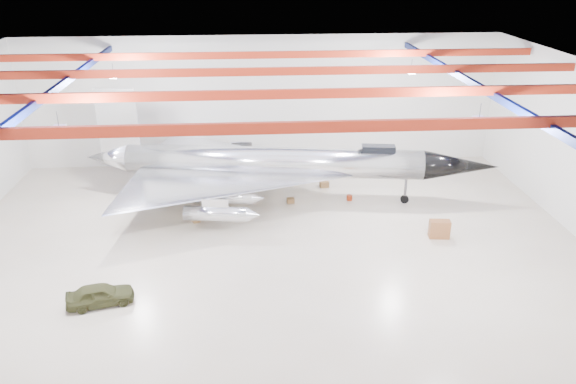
{
  "coord_description": "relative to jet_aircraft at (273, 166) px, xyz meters",
  "views": [
    {
      "loc": [
        -1.29,
        -31.74,
        17.27
      ],
      "look_at": [
        1.24,
        2.0,
        2.68
      ],
      "focal_mm": 35.0,
      "sensor_mm": 36.0,
      "label": 1
    }
  ],
  "objects": [
    {
      "name": "jeep",
      "position": [
        -9.8,
        -12.97,
        -2.12
      ],
      "size": [
        3.7,
        2.18,
        1.18
      ],
      "primitive_type": "imported",
      "rotation": [
        0.0,
        0.0,
        1.81
      ],
      "color": "#393C1E",
      "rests_on": "floor"
    },
    {
      "name": "oil_barrel",
      "position": [
        1.26,
        -0.74,
        -2.53
      ],
      "size": [
        0.58,
        0.48,
        0.37
      ],
      "primitive_type": "cube",
      "rotation": [
        0.0,
        0.0,
        0.11
      ],
      "color": "olive",
      "rests_on": "floor"
    },
    {
      "name": "desk",
      "position": [
        10.5,
        -6.92,
        -2.11
      ],
      "size": [
        1.38,
        0.81,
        1.2
      ],
      "primitive_type": "cube",
      "rotation": [
        0.0,
        0.0,
        -0.12
      ],
      "color": "brown",
      "rests_on": "floor"
    },
    {
      "name": "tool_chest",
      "position": [
        5.71,
        -0.58,
        -2.52
      ],
      "size": [
        0.54,
        0.54,
        0.39
      ],
      "primitive_type": "cylinder",
      "rotation": [
        0.0,
        0.0,
        0.29
      ],
      "color": "maroon",
      "rests_on": "floor"
    },
    {
      "name": "floor",
      "position": [
        -0.48,
        -6.89,
        -2.72
      ],
      "size": [
        40.0,
        40.0,
        0.0
      ],
      "primitive_type": "plane",
      "color": "#BBAC94",
      "rests_on": "ground"
    },
    {
      "name": "crate_ply",
      "position": [
        -5.51,
        -3.49,
        -2.55
      ],
      "size": [
        0.59,
        0.54,
        0.34
      ],
      "primitive_type": "cube",
      "rotation": [
        0.0,
        0.0,
        0.39
      ],
      "color": "olive",
      "rests_on": "floor"
    },
    {
      "name": "toolbox_red",
      "position": [
        -3.37,
        1.51,
        -2.55
      ],
      "size": [
        0.59,
        0.54,
        0.34
      ],
      "primitive_type": "cube",
      "rotation": [
        0.0,
        0.0,
        0.36
      ],
      "color": "maroon",
      "rests_on": "floor"
    },
    {
      "name": "ceiling_structure",
      "position": [
        -0.48,
        -6.89,
        7.61
      ],
      "size": [
        39.5,
        29.5,
        1.08
      ],
      "color": "maroon",
      "rests_on": "ceiling"
    },
    {
      "name": "crate_small",
      "position": [
        -5.4,
        0.67,
        -2.59
      ],
      "size": [
        0.44,
        0.38,
        0.26
      ],
      "primitive_type": "cube",
      "rotation": [
        0.0,
        0.0,
        -0.25
      ],
      "color": "#59595B",
      "rests_on": "floor"
    },
    {
      "name": "parts_bin",
      "position": [
        4.17,
        2.09,
        -2.48
      ],
      "size": [
        0.75,
        0.64,
        0.47
      ],
      "primitive_type": "cube",
      "rotation": [
        0.0,
        0.0,
        0.17
      ],
      "color": "olive",
      "rests_on": "floor"
    },
    {
      "name": "ceiling",
      "position": [
        -0.48,
        -6.89,
        8.28
      ],
      "size": [
        40.0,
        40.0,
        0.0
      ],
      "primitive_type": "plane",
      "rotation": [
        3.14,
        0.0,
        0.0
      ],
      "color": "#0A0F38",
      "rests_on": "wall_back"
    },
    {
      "name": "spares_box",
      "position": [
        -0.3,
        3.77,
        -2.51
      ],
      "size": [
        0.51,
        0.51,
        0.41
      ],
      "primitive_type": "cylinder",
      "rotation": [
        0.0,
        0.0,
        0.11
      ],
      "color": "#59595B",
      "rests_on": "floor"
    },
    {
      "name": "jet_aircraft",
      "position": [
        0.0,
        0.0,
        0.0
      ],
      "size": [
        30.3,
        19.62,
        8.28
      ],
      "rotation": [
        0.0,
        0.0,
        -0.14
      ],
      "color": "silver",
      "rests_on": "floor"
    },
    {
      "name": "wall_back",
      "position": [
        -0.48,
        8.11,
        2.78
      ],
      "size": [
        40.0,
        0.0,
        40.0
      ],
      "primitive_type": "plane",
      "rotation": [
        1.57,
        0.0,
        0.0
      ],
      "color": "silver",
      "rests_on": "floor"
    }
  ]
}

